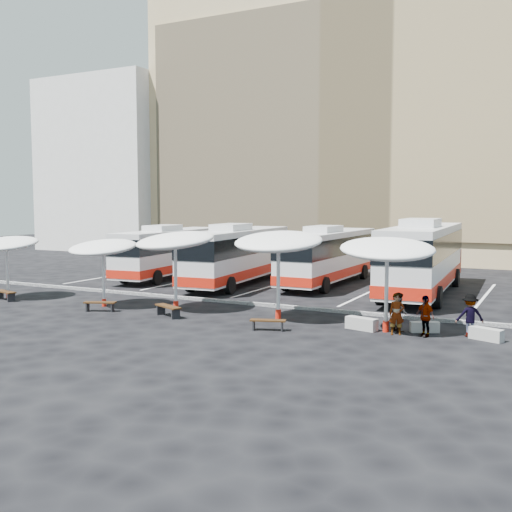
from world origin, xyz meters
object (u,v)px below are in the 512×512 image
at_px(passenger_2, 425,316).
at_px(sunshade_0, 6,244).
at_px(wood_bench_3, 268,322).
at_px(conc_bench_1, 425,327).
at_px(passenger_0, 397,314).
at_px(sunshade_2, 175,241).
at_px(conc_bench_0, 361,324).
at_px(sunshade_1, 103,248).
at_px(passenger_3, 469,315).
at_px(bus_2, 329,254).
at_px(conc_bench_2, 486,334).
at_px(sunshade_3, 278,242).
at_px(wood_bench_2, 168,308).
at_px(bus_0, 170,250).
at_px(sunshade_4, 387,249).
at_px(wood_bench_1, 100,304).
at_px(passenger_1, 399,312).
at_px(wood_bench_0, 5,293).
at_px(bus_1, 238,253).
at_px(bus_3, 423,255).

bearing_deg(passenger_2, sunshade_0, -141.44).
height_order(wood_bench_3, conc_bench_1, wood_bench_3).
bearing_deg(passenger_0, sunshade_2, 159.45).
bearing_deg(sunshade_0, conc_bench_0, 2.51).
xyz_separation_m(sunshade_1, passenger_3, (16.78, 1.18, -2.07)).
xyz_separation_m(bus_2, conc_bench_2, (10.46, -11.78, -1.64)).
xyz_separation_m(sunshade_3, wood_bench_2, (-4.62, -1.66, -3.00)).
height_order(bus_0, wood_bench_3, bus_0).
bearing_deg(sunshade_4, wood_bench_1, -172.63).
relative_size(bus_0, conc_bench_1, 10.38).
bearing_deg(sunshade_0, passenger_1, 3.43).
bearing_deg(passenger_0, conc_bench_2, -7.27).
relative_size(passenger_1, passenger_2, 0.98).
xyz_separation_m(wood_bench_2, wood_bench_3, (5.19, -0.56, -0.05)).
distance_m(wood_bench_3, conc_bench_2, 8.19).
xyz_separation_m(sunshade_3, passenger_0, (5.31, -0.64, -2.58)).
distance_m(wood_bench_0, passenger_3, 22.68).
relative_size(wood_bench_0, passenger_2, 1.05).
relative_size(sunshade_4, wood_bench_1, 3.16).
height_order(sunshade_3, wood_bench_0, sunshade_3).
xyz_separation_m(conc_bench_1, passenger_2, (0.16, -0.78, 0.58)).
xyz_separation_m(bus_0, passenger_0, (18.07, -10.72, -1.03)).
height_order(sunshade_1, sunshade_3, sunshade_3).
xyz_separation_m(bus_1, conc_bench_1, (13.18, -8.83, -1.73)).
bearing_deg(sunshade_1, conc_bench_2, 2.74).
distance_m(wood_bench_1, passenger_2, 14.64).
relative_size(passenger_0, passenger_2, 1.02).
height_order(sunshade_0, conc_bench_1, sunshade_0).
height_order(bus_1, sunshade_2, sunshade_2).
distance_m(sunshade_3, sunshade_4, 4.82).
xyz_separation_m(wood_bench_2, passenger_0, (9.92, 1.01, 0.42)).
bearing_deg(bus_1, sunshade_1, -106.16).
bearing_deg(wood_bench_3, wood_bench_1, 178.79).
bearing_deg(bus_2, sunshade_4, -60.12).
xyz_separation_m(sunshade_2, sunshade_4, (10.10, -0.25, -0.02)).
relative_size(bus_0, sunshade_3, 2.73).
height_order(sunshade_2, sunshade_4, sunshade_2).
height_order(conc_bench_1, passenger_1, passenger_1).
xyz_separation_m(wood_bench_1, passenger_3, (16.05, 2.31, 0.46)).
relative_size(wood_bench_0, wood_bench_2, 1.01).
height_order(sunshade_1, wood_bench_0, sunshade_1).
bearing_deg(bus_3, passenger_3, -72.12).
xyz_separation_m(bus_2, bus_3, (6.04, -1.46, 0.28)).
bearing_deg(conc_bench_0, passenger_3, 9.29).
height_order(sunshade_1, wood_bench_1, sunshade_1).
bearing_deg(bus_0, passenger_0, -35.99).
relative_size(bus_0, passenger_0, 7.14).
bearing_deg(bus_0, passenger_1, -34.49).
distance_m(sunshade_0, sunshade_2, 10.05).
relative_size(wood_bench_0, conc_bench_2, 1.37).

